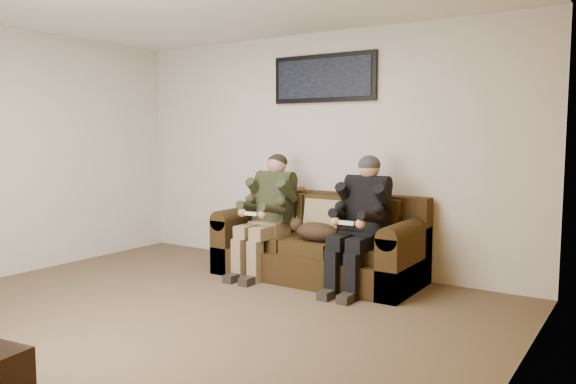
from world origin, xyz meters
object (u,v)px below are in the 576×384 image
Objects in this scene: cat at (315,231)px; sofa at (321,246)px; person_left at (268,207)px; framed_poster at (324,78)px; person_right at (361,215)px.

sofa is at bearing 105.50° from cat.
sofa is 0.69m from person_left.
sofa is 1.83m from framed_poster.
framed_poster is at bearing 117.14° from sofa.
framed_poster reaches higher than cat.
framed_poster reaches higher than person_right.
cat is at bearing -174.53° from person_right.
cat is (-0.48, -0.05, -0.19)m from person_right.
person_left is 1.09m from person_right.
person_left is 1.02× the size of framed_poster.
cat is at bearing -66.88° from framed_poster.
framed_poster reaches higher than sofa.
person_left is 1.95× the size of cat.
person_left reaches higher than cat.
framed_poster is (-0.26, 0.61, 1.57)m from cat.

